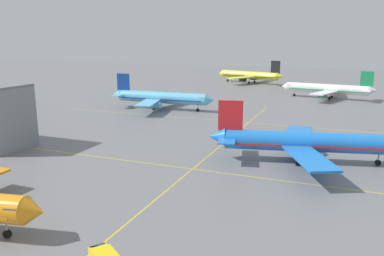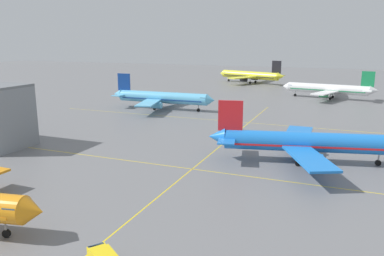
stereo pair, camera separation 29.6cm
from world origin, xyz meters
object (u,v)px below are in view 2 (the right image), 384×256
(airliner_far_left_stand, at_px, (329,89))
(airliner_far_right_stand, at_px, (251,75))
(airliner_third_row, at_px, (161,98))
(airliner_second_row, at_px, (305,142))

(airliner_far_left_stand, bearing_deg, airliner_far_right_stand, 133.53)
(airliner_third_row, xyz_separation_m, airliner_far_left_stand, (48.23, 43.41, -0.06))
(airliner_third_row, height_order, airliner_far_left_stand, airliner_third_row)
(airliner_third_row, distance_m, airliner_far_right_stand, 85.62)
(airliner_second_row, relative_size, airliner_third_row, 1.00)
(airliner_third_row, xyz_separation_m, airliner_far_right_stand, (8.55, 85.19, 0.29))
(airliner_second_row, height_order, airliner_far_left_stand, airliner_second_row)
(airliner_third_row, height_order, airliner_far_right_stand, airliner_far_right_stand)
(airliner_far_right_stand, bearing_deg, airliner_third_row, -95.73)
(airliner_third_row, relative_size, airliner_far_right_stand, 0.95)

